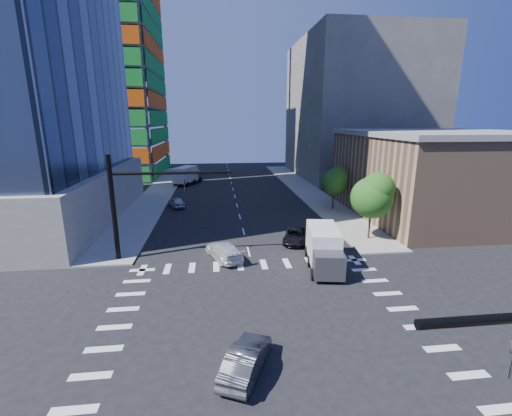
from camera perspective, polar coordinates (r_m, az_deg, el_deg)
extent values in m
plane|color=black|center=(21.40, 1.96, -19.22)|extent=(160.00, 160.00, 0.00)
cube|color=silver|center=(21.39, 1.96, -19.20)|extent=(20.00, 20.00, 0.01)
cube|color=#999791|center=(60.73, 8.10, 3.11)|extent=(5.00, 60.00, 0.15)
cube|color=#999791|center=(59.60, -15.88, 2.48)|extent=(5.00, 60.00, 0.15)
cube|color=green|center=(81.52, -16.38, 22.82)|extent=(0.12, 24.00, 49.00)
cube|color=#ED540D|center=(72.55, -28.85, 22.82)|extent=(24.00, 0.12, 49.00)
cube|color=#9A7759|center=(48.82, 28.23, 4.65)|extent=(20.00, 22.00, 10.00)
cube|color=gray|center=(48.36, 28.98, 10.84)|extent=(20.50, 22.50, 0.60)
cube|color=#5D5953|center=(78.48, 16.31, 15.45)|extent=(24.00, 30.00, 28.00)
imported|color=black|center=(10.56, 36.89, -19.53)|extent=(0.16, 0.20, 1.00)
cylinder|color=black|center=(31.24, -22.68, -0.03)|extent=(0.40, 0.40, 9.00)
cylinder|color=black|center=(29.66, -13.88, 5.68)|extent=(10.00, 0.24, 0.24)
imported|color=black|center=(29.73, -11.84, 3.66)|extent=(0.16, 0.20, 1.00)
cylinder|color=#382316|center=(36.63, 18.34, -3.09)|extent=(0.20, 0.20, 2.27)
sphere|color=#155015|center=(35.86, 18.73, 1.63)|extent=(4.16, 4.16, 4.16)
sphere|color=#3B6C24|center=(35.58, 19.64, 3.06)|extent=(3.25, 3.25, 3.25)
cylinder|color=#382316|center=(47.51, 12.70, 1.01)|extent=(0.20, 0.20, 1.92)
sphere|color=#155015|center=(46.99, 12.87, 4.11)|extent=(3.52, 3.52, 3.52)
sphere|color=#3B6C24|center=(46.71, 13.51, 5.04)|extent=(2.75, 2.75, 2.75)
imported|color=black|center=(34.48, 6.60, -4.61)|extent=(3.53, 5.18, 1.32)
imported|color=white|center=(30.41, -5.38, -7.08)|extent=(3.77, 5.43, 1.46)
imported|color=#A6A8AD|center=(49.19, -13.13, 0.96)|extent=(3.02, 4.49, 1.42)
imported|color=#4B4B50|center=(18.01, -1.68, -23.87)|extent=(3.05, 4.45, 1.39)
cube|color=silver|center=(28.58, 11.37, -6.28)|extent=(3.14, 5.27, 2.57)
cube|color=#3A3A41|center=(28.81, 11.30, -7.48)|extent=(2.53, 2.13, 1.88)
cube|color=#BCBDBE|center=(66.54, -11.24, 5.66)|extent=(4.50, 5.89, 2.76)
cube|color=#3A3A41|center=(66.65, -11.21, 5.08)|extent=(3.01, 2.74, 2.02)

